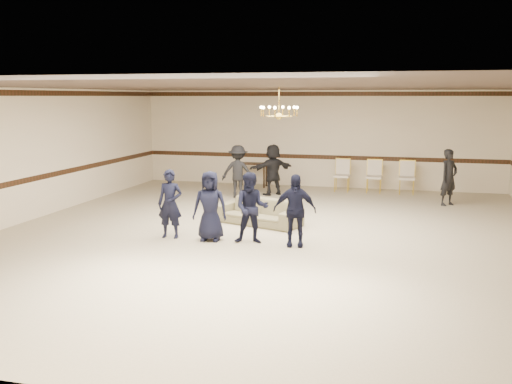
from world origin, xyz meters
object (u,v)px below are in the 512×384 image
chandelier (279,102)px  adult_right (449,177)px  boy_d (295,210)px  adult_left (238,172)px  banquet_chair_left (342,176)px  boy_a (170,204)px  boy_b (210,206)px  adult_mid (273,170)px  console_table (253,175)px  settee (258,212)px  banquet_chair_right (407,178)px  banquet_chair_mid (374,177)px  boy_c (252,208)px

chandelier → adult_right: (4.04, 3.61, -2.09)m
boy_d → adult_left: bearing=108.3°
banquet_chair_left → boy_a: bearing=-107.1°
boy_a → boy_b: bearing=-3.3°
boy_d → adult_right: (3.31, 5.37, 0.05)m
adult_left → adult_mid: (0.90, 0.70, 0.00)m
boy_a → console_table: bearing=87.5°
settee → banquet_chair_right: size_ratio=2.03×
banquet_chair_right → boy_a: bearing=-125.9°
chandelier → console_table: (-2.08, 5.41, -2.47)m
banquet_chair_left → adult_right: bearing=-21.9°
boy_a → boy_b: same height
boy_a → adult_right: 8.06m
settee → adult_left: size_ratio=1.31×
chandelier → boy_b: size_ratio=0.64×
boy_d → settee: size_ratio=0.72×
banquet_chair_mid → adult_mid: bearing=-154.1°
adult_right → banquet_chair_mid: bearing=97.4°
adult_left → boy_d: bearing=112.9°
settee → adult_right: bearing=57.4°
boy_c → console_table: size_ratio=1.53×
settee → adult_right: adult_right is taller
adult_mid → console_table: 1.78m
banquet_chair_left → boy_d: bearing=-86.2°
adult_mid → adult_right: size_ratio=1.00×
banquet_chair_left → adult_left: bearing=-141.1°
boy_b → boy_d: 1.80m
settee → banquet_chair_mid: banquet_chair_mid is taller
boy_b → boy_d: same height
adult_right → chandelier: bearing=176.5°
chandelier → adult_mid: 4.64m
boy_a → boy_c: same height
adult_left → banquet_chair_right: adult_left is taller
boy_a → banquet_chair_left: bearing=64.2°
banquet_chair_mid → banquet_chair_right: size_ratio=1.00×
settee → banquet_chair_mid: 5.77m
boy_d → console_table: boy_d is taller
boy_d → banquet_chair_left: size_ratio=1.45×
boy_c → boy_d: 0.90m
chandelier → adult_right: chandelier is taller
settee → console_table: (-1.60, 5.44, 0.10)m
boy_d → adult_left: 5.74m
adult_right → banquet_chair_right: 1.98m
banquet_chair_left → boy_c: bearing=-93.5°
boy_c → boy_d: (0.90, 0.00, 0.00)m
adult_mid → adult_right: 5.12m
console_table → boy_a: bearing=-90.3°
boy_b → banquet_chair_right: 8.05m
chandelier → banquet_chair_right: 6.43m
adult_right → console_table: bearing=118.2°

